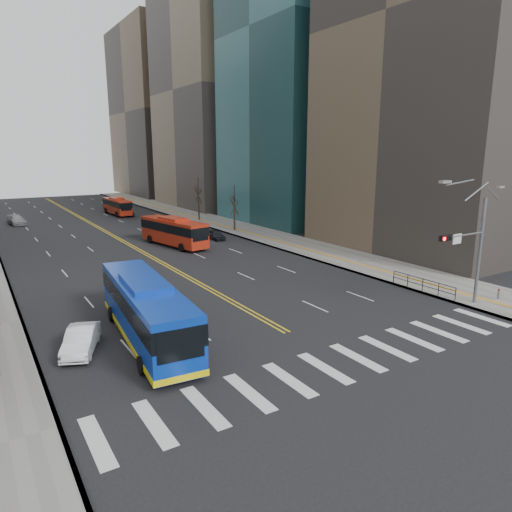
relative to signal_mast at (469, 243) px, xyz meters
The scene contains 16 objects.
ground 14.73m from the signal_mast, behind, with size 220.00×220.00×0.00m, color black.
sidewalk_right 43.43m from the signal_mast, 85.04° to the left, with size 7.00×130.00×0.15m, color gray.
crosswalk 14.73m from the signal_mast, behind, with size 26.70×4.00×0.01m.
centerline 54.98m from the signal_mast, 104.56° to the left, with size 0.55×100.00×0.01m.
office_towers 70.52m from the signal_mast, 101.59° to the left, with size 83.00×134.00×58.00m.
signal_mast is the anchor object (origin of this frame).
pedestrian_railing 5.71m from the signal_mast, 82.40° to the left, with size 0.06×6.06×1.02m.
bollards 5.43m from the signal_mast, 40.86° to the right, with size 2.87×3.17×0.78m.
street_trees 38.71m from the signal_mast, 122.76° to the left, with size 35.20×47.20×7.60m.
blue_bus 22.82m from the signal_mast, 163.03° to the left, with size 3.96×13.46×3.83m.
red_bus_near 34.03m from the signal_mast, 105.97° to the left, with size 4.58×11.32×3.50m.
red_bus_far 64.84m from the signal_mast, 96.46° to the left, with size 2.83×9.90×3.15m.
car_white 26.71m from the signal_mast, 164.60° to the left, with size 1.52×4.35×1.43m, color white.
car_dark_mid 34.01m from the signal_mast, 95.21° to the left, with size 1.46×3.63×1.24m, color black.
car_silver 65.71m from the signal_mast, 111.39° to the left, with size 2.01×4.96×1.44m, color gray.
car_dark_far 62.22m from the signal_mast, 95.71° to the left, with size 1.80×3.91×1.09m, color black.
Camera 1 is at (-16.16, -16.91, 11.23)m, focal length 32.00 mm.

